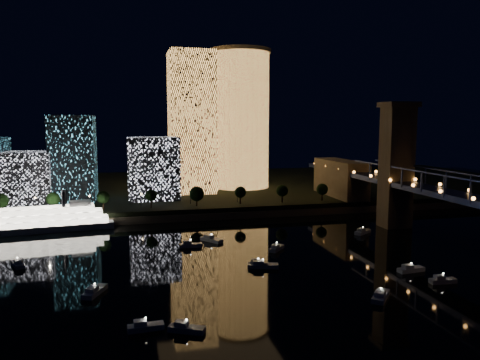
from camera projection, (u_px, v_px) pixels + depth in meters
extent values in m
plane|color=black|center=(281.00, 279.00, 126.46)|extent=(520.00, 520.00, 0.00)
cube|color=black|center=(196.00, 188.00, 280.48)|extent=(420.00, 160.00, 5.00)
cube|color=#6B5E4C|center=(222.00, 215.00, 205.37)|extent=(420.00, 6.00, 3.00)
cylinder|color=#FFAD51|center=(241.00, 121.00, 264.91)|extent=(32.00, 32.00, 75.30)
cylinder|color=#6B5E4C|center=(241.00, 51.00, 260.12)|extent=(34.00, 34.00, 2.00)
cube|color=#FFAD51|center=(192.00, 123.00, 246.29)|extent=(23.13, 23.13, 73.60)
cube|color=silver|center=(153.00, 168.00, 227.05)|extent=(24.34, 20.59, 29.95)
cube|color=#53C3E2|center=(74.00, 158.00, 224.22)|extent=(20.18, 26.24, 40.37)
cube|color=silver|center=(25.00, 178.00, 213.75)|extent=(23.78, 21.62, 23.78)
cube|color=#6B5E4C|center=(396.00, 168.00, 186.86)|extent=(11.00, 9.00, 48.00)
cube|color=#6B5E4C|center=(399.00, 105.00, 183.76)|extent=(13.00, 11.00, 2.00)
cube|color=#17214C|center=(476.00, 181.00, 137.34)|extent=(0.50, 150.00, 0.50)
cube|color=#6B5E4C|center=(340.00, 183.00, 236.63)|extent=(12.00, 40.00, 23.00)
cube|color=#17214C|center=(448.00, 187.00, 149.35)|extent=(0.50, 0.50, 7.00)
cube|color=#17214C|center=(405.00, 178.00, 172.50)|extent=(0.50, 0.50, 7.00)
cube|color=#17214C|center=(372.00, 172.00, 195.65)|extent=(0.50, 0.50, 7.00)
sphere|color=#FF9438|center=(473.00, 199.00, 137.87)|extent=(1.20, 1.20, 1.20)
sphere|color=#FF9438|center=(390.00, 180.00, 181.27)|extent=(1.20, 1.20, 1.20)
sphere|color=#FF9438|center=(339.00, 169.00, 224.68)|extent=(1.20, 1.20, 1.20)
cube|color=silver|center=(48.00, 227.00, 183.05)|extent=(50.33, 16.97, 2.47)
cube|color=white|center=(48.00, 221.00, 182.76)|extent=(46.13, 15.47, 2.26)
cube|color=white|center=(47.00, 216.00, 182.48)|extent=(41.92, 13.97, 2.26)
cube|color=white|center=(47.00, 210.00, 182.20)|extent=(35.68, 12.23, 2.26)
cube|color=silver|center=(80.00, 203.00, 186.19)|extent=(8.89, 7.08, 1.85)
cylinder|color=black|center=(63.00, 199.00, 181.88)|extent=(1.44, 1.44, 6.17)
cylinder|color=black|center=(64.00, 198.00, 185.71)|extent=(1.44, 1.44, 6.17)
cube|color=silver|center=(411.00, 270.00, 132.62)|extent=(8.19, 3.42, 1.20)
cube|color=silver|center=(408.00, 266.00, 132.08)|extent=(3.00, 2.37, 1.00)
sphere|color=white|center=(411.00, 263.00, 132.37)|extent=(0.36, 0.36, 0.36)
cube|color=silver|center=(443.00, 281.00, 123.29)|extent=(7.24, 2.77, 1.20)
cube|color=silver|center=(439.00, 277.00, 122.98)|extent=(2.61, 2.02, 1.00)
sphere|color=white|center=(443.00, 274.00, 123.04)|extent=(0.36, 0.36, 0.36)
cube|color=silver|center=(263.00, 266.00, 136.13)|extent=(9.32, 4.96, 1.20)
cube|color=silver|center=(258.00, 262.00, 136.01)|extent=(3.59, 3.01, 1.00)
sphere|color=white|center=(263.00, 259.00, 135.88)|extent=(0.36, 0.36, 0.36)
cube|color=silver|center=(191.00, 245.00, 158.73)|extent=(7.76, 2.95, 1.20)
cube|color=silver|center=(187.00, 242.00, 158.40)|extent=(2.79, 2.16, 1.00)
sphere|color=white|center=(191.00, 240.00, 158.48)|extent=(0.36, 0.36, 0.36)
cube|color=silver|center=(277.00, 248.00, 154.92)|extent=(6.76, 7.20, 1.20)
cube|color=silver|center=(275.00, 246.00, 153.80)|extent=(3.20, 3.26, 1.00)
sphere|color=white|center=(277.00, 242.00, 154.68)|extent=(0.36, 0.36, 0.36)
cube|color=silver|center=(363.00, 232.00, 177.89)|extent=(8.24, 6.68, 1.20)
cube|color=silver|center=(361.00, 230.00, 176.87)|extent=(3.55, 3.35, 1.00)
sphere|color=white|center=(363.00, 227.00, 177.64)|extent=(0.36, 0.36, 0.36)
cube|color=silver|center=(95.00, 291.00, 115.56)|extent=(6.05, 9.18, 1.20)
cube|color=silver|center=(92.00, 289.00, 114.13)|extent=(3.31, 3.72, 1.00)
sphere|color=white|center=(95.00, 284.00, 115.31)|extent=(0.36, 0.36, 0.36)
cube|color=silver|center=(212.00, 240.00, 166.18)|extent=(7.55, 8.79, 1.20)
cube|color=silver|center=(209.00, 236.00, 166.89)|extent=(3.69, 3.86, 1.00)
sphere|color=white|center=(212.00, 234.00, 165.93)|extent=(0.36, 0.36, 0.36)
cube|color=silver|center=(381.00, 296.00, 112.41)|extent=(7.93, 8.54, 1.20)
cube|color=silver|center=(380.00, 294.00, 111.10)|extent=(3.77, 3.85, 1.00)
sphere|color=white|center=(381.00, 288.00, 112.16)|extent=(0.36, 0.36, 0.36)
cube|color=silver|center=(187.00, 329.00, 94.60)|extent=(7.74, 5.42, 1.20)
cube|color=silver|center=(181.00, 323.00, 94.70)|extent=(3.19, 2.89, 1.00)
sphere|color=white|center=(187.00, 320.00, 94.35)|extent=(0.36, 0.36, 0.36)
cube|color=silver|center=(18.00, 264.00, 137.63)|extent=(5.33, 8.08, 1.20)
cube|color=silver|center=(18.00, 262.00, 136.57)|extent=(2.92, 3.28, 1.00)
sphere|color=white|center=(17.00, 258.00, 137.38)|extent=(0.36, 0.36, 0.36)
cube|color=silver|center=(146.00, 327.00, 95.44)|extent=(7.50, 2.89, 1.20)
cube|color=silver|center=(140.00, 323.00, 94.97)|extent=(2.71, 2.09, 1.00)
sphere|color=white|center=(146.00, 318.00, 95.20)|extent=(0.36, 0.36, 0.36)
cube|color=silver|center=(258.00, 265.00, 136.78)|extent=(5.89, 5.37, 1.20)
cube|color=silver|center=(255.00, 261.00, 137.04)|extent=(2.64, 2.57, 1.00)
sphere|color=white|center=(258.00, 259.00, 136.53)|extent=(0.36, 0.36, 0.36)
cylinder|color=black|center=(1.00, 209.00, 189.51)|extent=(0.70, 0.70, 4.00)
sphere|color=black|center=(1.00, 201.00, 189.08)|extent=(6.25, 6.25, 6.25)
cylinder|color=black|center=(54.00, 207.00, 194.17)|extent=(0.70, 0.70, 4.00)
sphere|color=black|center=(53.00, 199.00, 193.74)|extent=(5.67, 5.67, 5.67)
cylinder|color=black|center=(104.00, 205.00, 198.83)|extent=(0.70, 0.70, 4.00)
sphere|color=black|center=(103.00, 197.00, 198.39)|extent=(5.49, 5.49, 5.49)
cylinder|color=black|center=(151.00, 203.00, 203.49)|extent=(0.70, 0.70, 4.00)
sphere|color=black|center=(151.00, 195.00, 203.05)|extent=(5.15, 5.15, 5.15)
cylinder|color=black|center=(197.00, 201.00, 208.15)|extent=(0.70, 0.70, 4.00)
sphere|color=black|center=(197.00, 194.00, 207.71)|extent=(6.65, 6.65, 6.65)
cylinder|color=black|center=(240.00, 200.00, 212.81)|extent=(0.70, 0.70, 4.00)
sphere|color=black|center=(240.00, 192.00, 212.37)|extent=(5.26, 5.26, 5.26)
cylinder|color=black|center=(282.00, 198.00, 217.46)|extent=(0.70, 0.70, 4.00)
sphere|color=black|center=(282.00, 191.00, 217.03)|extent=(5.59, 5.59, 5.59)
cylinder|color=black|center=(322.00, 196.00, 222.12)|extent=(0.70, 0.70, 4.00)
sphere|color=black|center=(322.00, 189.00, 221.69)|extent=(5.46, 5.46, 5.46)
cylinder|color=black|center=(36.00, 204.00, 198.03)|extent=(0.24, 0.24, 5.00)
sphere|color=#FFCC7F|center=(35.00, 198.00, 197.68)|extent=(0.70, 0.70, 0.70)
cylinder|color=black|center=(90.00, 202.00, 203.16)|extent=(0.24, 0.24, 5.00)
sphere|color=#FFCC7F|center=(90.00, 196.00, 202.81)|extent=(0.70, 0.70, 0.70)
cylinder|color=black|center=(141.00, 200.00, 208.28)|extent=(0.24, 0.24, 5.00)
sphere|color=#FFCC7F|center=(141.00, 194.00, 207.93)|extent=(0.70, 0.70, 0.70)
cylinder|color=black|center=(191.00, 198.00, 213.41)|extent=(0.24, 0.24, 5.00)
sphere|color=#FFCC7F|center=(190.00, 192.00, 213.06)|extent=(0.70, 0.70, 0.70)
cylinder|color=black|center=(237.00, 197.00, 218.53)|extent=(0.24, 0.24, 5.00)
sphere|color=#FFCC7F|center=(237.00, 191.00, 218.18)|extent=(0.70, 0.70, 0.70)
cylinder|color=black|center=(282.00, 195.00, 223.66)|extent=(0.24, 0.24, 5.00)
sphere|color=#FFCC7F|center=(282.00, 189.00, 223.31)|extent=(0.70, 0.70, 0.70)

